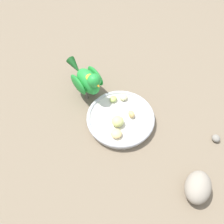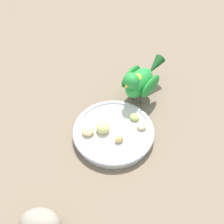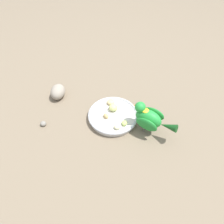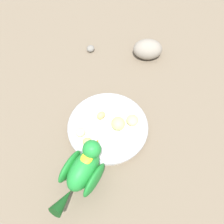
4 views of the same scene
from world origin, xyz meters
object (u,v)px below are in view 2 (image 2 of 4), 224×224
at_px(apple_piece_4, 135,117).
at_px(apple_piece_1, 103,127).
at_px(apple_piece_0, 119,138).
at_px(rock_large, 40,224).
at_px(apple_piece_2, 88,131).
at_px(parrot, 140,81).
at_px(apple_piece_3, 142,126).
at_px(feeding_bowl, 113,134).

bearing_deg(apple_piece_4, apple_piece_1, 47.00).
bearing_deg(apple_piece_0, apple_piece_4, -98.67).
bearing_deg(apple_piece_0, rock_large, 74.07).
height_order(apple_piece_0, apple_piece_2, same).
relative_size(apple_piece_1, rock_large, 0.43).
xyz_separation_m(apple_piece_1, parrot, (-0.05, -0.17, 0.04)).
relative_size(apple_piece_3, parrot, 0.14).
bearing_deg(apple_piece_4, parrot, -78.35).
height_order(feeding_bowl, apple_piece_2, apple_piece_2).
bearing_deg(apple_piece_0, apple_piece_2, 4.54).
height_order(apple_piece_0, apple_piece_3, apple_piece_0).
height_order(feeding_bowl, apple_piece_0, apple_piece_0).
distance_m(feeding_bowl, parrot, 0.17).
bearing_deg(parrot, feeding_bowl, 8.39).
bearing_deg(apple_piece_2, apple_piece_0, -175.46).
xyz_separation_m(apple_piece_3, rock_large, (0.12, 0.34, 0.00)).
bearing_deg(rock_large, parrot, -98.94).
height_order(apple_piece_0, apple_piece_4, apple_piece_0).
height_order(apple_piece_0, parrot, parrot).
bearing_deg(feeding_bowl, parrot, -96.77).
xyz_separation_m(feeding_bowl, apple_piece_4, (-0.04, -0.07, 0.02)).
bearing_deg(apple_piece_1, apple_piece_3, -152.91).
relative_size(apple_piece_1, apple_piece_2, 1.14).
relative_size(apple_piece_2, rock_large, 0.38).
bearing_deg(apple_piece_2, apple_piece_1, -146.89).
bearing_deg(apple_piece_2, apple_piece_4, -137.19).
bearing_deg(apple_piece_1, rock_large, 84.87).
distance_m(apple_piece_0, parrot, 0.19).
xyz_separation_m(apple_piece_0, parrot, (0.01, -0.18, 0.04)).
relative_size(apple_piece_3, apple_piece_4, 1.03).
xyz_separation_m(apple_piece_1, apple_piece_4, (-0.07, -0.07, -0.01)).
xyz_separation_m(apple_piece_0, apple_piece_3, (-0.04, -0.06, -0.00)).
distance_m(apple_piece_0, apple_piece_4, 0.09).
bearing_deg(feeding_bowl, apple_piece_0, 140.78).
distance_m(apple_piece_2, apple_piece_4, 0.14).
bearing_deg(apple_piece_0, apple_piece_1, -16.84).
bearing_deg(parrot, apple_piece_2, -7.99).
bearing_deg(apple_piece_3, apple_piece_4, -39.29).
xyz_separation_m(feeding_bowl, apple_piece_2, (0.06, 0.03, 0.02)).
bearing_deg(apple_piece_4, feeding_bowl, 59.21).
bearing_deg(parrot, apple_piece_1, -0.26).
bearing_deg(apple_piece_1, apple_piece_4, -133.00).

